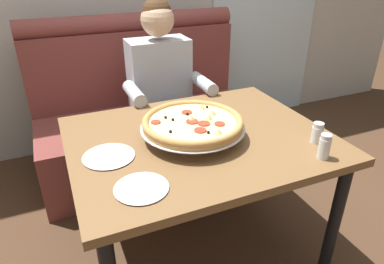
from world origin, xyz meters
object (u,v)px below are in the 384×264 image
at_px(dining_table, 199,150).
at_px(patio_chair, 237,50).
at_px(shaker_parmesan, 317,134).
at_px(plate_near_right, 109,155).
at_px(shaker_pepper_flakes, 324,148).
at_px(plate_near_left, 141,187).
at_px(pizza, 193,123).
at_px(booth_bench, 147,119).
at_px(diner_main, 165,90).

height_order(dining_table, patio_chair, patio_chair).
height_order(shaker_parmesan, plate_near_right, shaker_parmesan).
distance_m(shaker_pepper_flakes, plate_near_left, 0.79).
bearing_deg(dining_table, patio_chair, 55.59).
height_order(pizza, patio_chair, patio_chair).
relative_size(shaker_pepper_flakes, plate_near_right, 0.50).
xyz_separation_m(shaker_parmesan, patio_chair, (0.94, 2.35, -0.24)).
xyz_separation_m(dining_table, shaker_pepper_flakes, (0.41, -0.39, 0.13)).
height_order(shaker_parmesan, shaker_pepper_flakes, shaker_pepper_flakes).
relative_size(shaker_pepper_flakes, patio_chair, 0.13).
distance_m(shaker_parmesan, plate_near_right, 0.96).
relative_size(booth_bench, pizza, 3.16).
relative_size(pizza, shaker_parmesan, 5.06).
bearing_deg(plate_near_right, dining_table, 2.64).
height_order(booth_bench, plate_near_right, booth_bench).
xyz_separation_m(shaker_parmesan, plate_near_left, (-0.86, -0.03, -0.03)).
bearing_deg(diner_main, booth_bench, 103.48).
bearing_deg(shaker_pepper_flakes, patio_chair, 67.71).
relative_size(booth_bench, diner_main, 1.24).
bearing_deg(patio_chair, booth_bench, -141.87).
relative_size(booth_bench, shaker_parmesan, 15.98).
relative_size(pizza, plate_near_left, 2.37).
xyz_separation_m(plate_near_left, plate_near_right, (-0.07, 0.28, -0.00)).
height_order(shaker_pepper_flakes, plate_near_right, shaker_pepper_flakes).
height_order(dining_table, shaker_parmesan, shaker_parmesan).
bearing_deg(patio_chair, plate_near_right, -131.66).
height_order(booth_bench, pizza, booth_bench).
bearing_deg(pizza, diner_main, 81.94).
height_order(pizza, plate_near_left, pizza).
distance_m(booth_bench, pizza, 1.04).
xyz_separation_m(shaker_parmesan, shaker_pepper_flakes, (-0.07, -0.12, 0.01)).
bearing_deg(plate_near_right, shaker_pepper_flakes, -23.63).
bearing_deg(shaker_pepper_flakes, plate_near_right, 156.37).
distance_m(diner_main, shaker_parmesan, 1.05).
distance_m(dining_table, pizza, 0.16).
height_order(plate_near_left, patio_chair, patio_chair).
height_order(plate_near_right, patio_chair, patio_chair).
xyz_separation_m(pizza, patio_chair, (1.46, 2.08, -0.27)).
xyz_separation_m(plate_near_left, patio_chair, (1.80, 2.38, -0.21)).
xyz_separation_m(pizza, plate_near_right, (-0.41, -0.02, -0.07)).
xyz_separation_m(dining_table, shaker_parmesan, (0.48, -0.27, 0.12)).
bearing_deg(dining_table, booth_bench, 90.00).
xyz_separation_m(shaker_pepper_flakes, patio_chair, (1.01, 2.47, -0.24)).
xyz_separation_m(booth_bench, plate_near_left, (-0.38, -1.26, 0.33)).
height_order(diner_main, shaker_parmesan, diner_main).
distance_m(shaker_parmesan, shaker_pepper_flakes, 0.14).
height_order(booth_bench, shaker_pepper_flakes, booth_bench).
bearing_deg(plate_near_left, booth_bench, 73.41).
bearing_deg(patio_chair, pizza, -125.07).
xyz_separation_m(diner_main, patio_chair, (1.36, 1.38, -0.19)).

